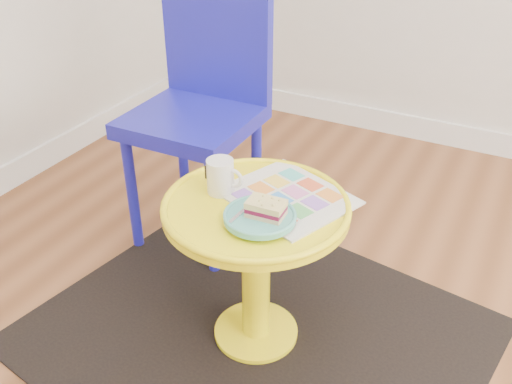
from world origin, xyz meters
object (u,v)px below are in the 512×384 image
at_px(chair, 203,97).
at_px(newspaper, 287,196).
at_px(mug, 221,175).
at_px(side_table, 256,245).
at_px(plate, 260,217).

distance_m(chair, newspaper, 0.64).
height_order(chair, mug, chair).
bearing_deg(mug, chair, 127.40).
relative_size(chair, mug, 8.75).
xyz_separation_m(chair, newspaper, (0.51, -0.38, -0.06)).
bearing_deg(newspaper, chair, 165.02).
bearing_deg(side_table, chair, 135.00).
xyz_separation_m(side_table, chair, (-0.45, 0.45, 0.20)).
bearing_deg(side_table, newspaper, 50.71).
bearing_deg(plate, chair, 133.65).
height_order(side_table, chair, chair).
xyz_separation_m(newspaper, plate, (-0.01, -0.15, 0.02)).
relative_size(side_table, newspaper, 1.57).
relative_size(chair, plate, 5.10).
xyz_separation_m(chair, mug, (0.34, -0.44, -0.01)).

